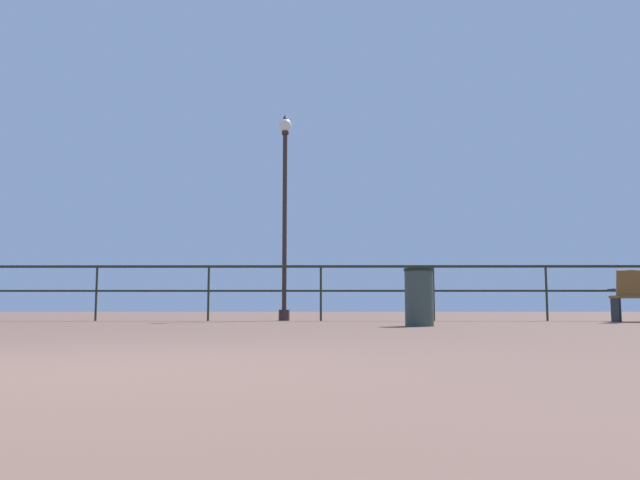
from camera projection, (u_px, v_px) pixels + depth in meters
name	position (u px, v px, depth m)	size (l,w,h in m)	color
ground_plane	(46.00, 375.00, 2.66)	(60.00, 60.00, 0.00)	brown
pier_railing	(265.00, 280.00, 12.41)	(20.25, 0.05, 1.11)	black
lamppost_center	(285.00, 203.00, 12.79)	(0.27, 0.27, 4.28)	#312320
trash_bin	(419.00, 297.00, 9.12)	(0.44, 0.44, 0.85)	#32403A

